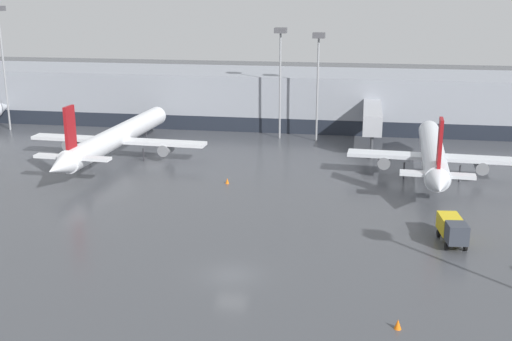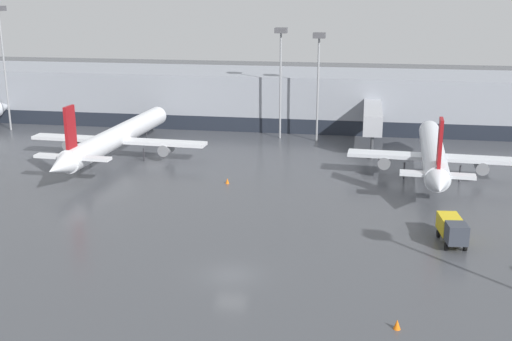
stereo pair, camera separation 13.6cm
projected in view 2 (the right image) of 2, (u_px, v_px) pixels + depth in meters
ground_plane at (231, 275)px, 52.51m from camera, size 320.00×320.00×0.00m
terminal_building at (304, 98)px, 110.01m from camera, size 160.00×30.90×9.00m
parked_jet_0 at (118, 137)px, 87.94m from camera, size 25.04×36.91×9.54m
parked_jet_1 at (433, 153)px, 78.12m from camera, size 20.68×32.42×9.66m
service_truck_1 at (452, 228)px, 58.60m from camera, size 2.40×5.31×2.49m
traffic_cone_1 at (397, 324)px, 44.07m from camera, size 0.51×0.51×0.72m
traffic_cone_3 at (227, 181)px, 77.16m from camera, size 0.46×0.46×0.66m
apron_light_mast_0 at (1, 34)px, 102.47m from camera, size 1.80×1.80×20.04m
apron_light_mast_1 at (319, 55)px, 95.20m from camera, size 1.80×1.80×16.41m
apron_light_mast_5 at (281, 51)px, 97.17m from camera, size 1.80×1.80×17.00m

